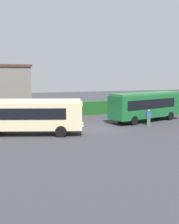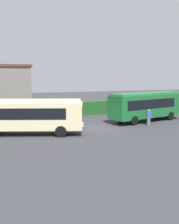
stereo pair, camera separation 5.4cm
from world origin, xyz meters
The scene contains 5 objects.
ground_plane centered at (0.00, 0.00, 0.00)m, with size 113.01×113.01×0.00m, color #38383D.
bus_cream centered at (-6.93, -0.44, 1.82)m, with size 9.87×5.38×3.16m.
bus_green centered at (6.93, 2.14, 1.89)m, with size 9.85×4.69×3.30m.
person_right centered at (5.73, -0.27, 0.89)m, with size 0.55×0.39×1.71m.
hedge_row centered at (0.00, 9.75, 0.87)m, with size 68.50×1.32×1.75m, color #1C501D.
Camera 2 is at (-10.64, -25.54, 5.41)m, focal length 45.14 mm.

